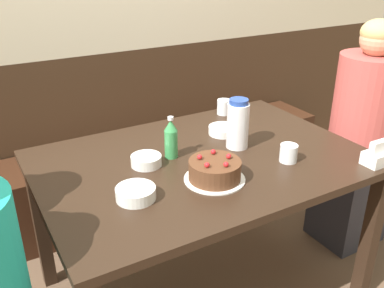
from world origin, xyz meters
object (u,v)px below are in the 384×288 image
water_pitcher (238,124)px  napkin_holder (377,156)px  birthday_cake (215,171)px  bowl_soup_white (136,193)px  soju_bottle (171,138)px  glass_tumbler_short (289,153)px  bowl_side_dish (146,160)px  person_pale_blue_shirt (359,145)px  glass_water_tall (224,107)px  bench_seat (133,178)px  bowl_rice_small (223,130)px

water_pitcher → napkin_holder: water_pitcher is taller
birthday_cake → bowl_soup_white: bearing=175.5°
soju_bottle → glass_tumbler_short: (0.40, -0.28, -0.05)m
birthday_cake → glass_tumbler_short: 0.35m
water_pitcher → bowl_side_dish: water_pitcher is taller
napkin_holder → bowl_side_dish: (-0.83, 0.46, -0.02)m
glass_tumbler_short → person_pale_blue_shirt: 0.69m
birthday_cake → glass_tumbler_short: bearing=-3.4°
soju_bottle → glass_water_tall: 0.58m
napkin_holder → soju_bottle: bearing=145.6°
bowl_soup_white → glass_tumbler_short: bearing=-3.9°
birthday_cake → glass_tumbler_short: size_ratio=3.20×
bench_seat → bowl_side_dish: bearing=-106.9°
bench_seat → bowl_rice_small: bearing=-71.6°
glass_water_tall → person_pale_blue_shirt: size_ratio=0.06×
glass_water_tall → person_pale_blue_shirt: person_pale_blue_shirt is taller
bowl_rice_small → bowl_side_dish: 0.47m
bowl_side_dish → person_pale_blue_shirt: person_pale_blue_shirt is taller
napkin_holder → glass_tumbler_short: 0.36m
water_pitcher → person_pale_blue_shirt: size_ratio=0.18×
birthday_cake → napkin_holder: napkin_holder is taller
bowl_side_dish → bench_seat: bearing=73.1°
bowl_rice_small → glass_tumbler_short: bearing=-78.7°
bowl_side_dish → glass_water_tall: 0.69m
bowl_soup_white → glass_tumbler_short: 0.67m
bowl_soup_white → bowl_rice_small: bearing=29.1°
birthday_cake → bowl_soup_white: size_ratio=1.65×
birthday_cake → bowl_rice_small: birthday_cake is taller
bench_seat → soju_bottle: soju_bottle is taller
water_pitcher → napkin_holder: bearing=-46.7°
bench_seat → birthday_cake: bearing=-93.2°
bowl_rice_small → glass_tumbler_short: 0.38m
birthday_cake → bowl_soup_white: (-0.32, 0.02, -0.02)m
bench_seat → birthday_cake: 1.15m
soju_bottle → bowl_rice_small: soju_bottle is taller
person_pale_blue_shirt → glass_water_tall: bearing=-37.3°
bowl_rice_small → person_pale_blue_shirt: size_ratio=0.11×
birthday_cake → water_pitcher: water_pitcher is taller
birthday_cake → bowl_side_dish: size_ratio=1.88×
napkin_holder → glass_water_tall: 0.83m
bowl_soup_white → soju_bottle: bearing=41.6°
person_pale_blue_shirt → birthday_cake: bearing=7.8°
bench_seat → glass_water_tall: glass_water_tall is taller
soju_bottle → bowl_soup_white: soju_bottle is taller
bowl_rice_small → glass_tumbler_short: size_ratio=1.90×
napkin_holder → glass_water_tall: bearing=105.5°
water_pitcher → napkin_holder: 0.59m
water_pitcher → glass_tumbler_short: 0.26m
bench_seat → napkin_holder: bearing=-64.4°
glass_water_tall → bench_seat: bearing=130.3°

